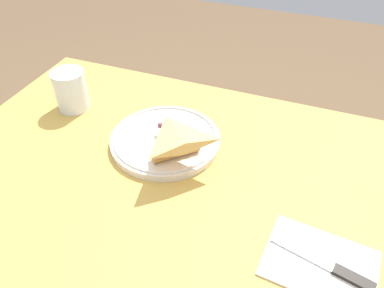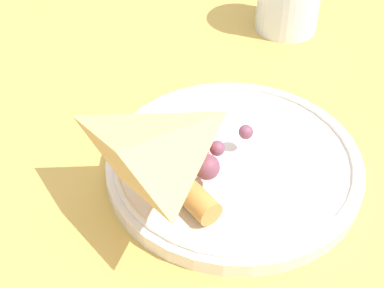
% 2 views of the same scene
% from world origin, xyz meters
% --- Properties ---
extents(dining_table, '(1.02, 0.73, 0.75)m').
position_xyz_m(dining_table, '(0.00, 0.00, 0.63)').
color(dining_table, gold).
rests_on(dining_table, ground_plane).
extents(plate_pizza, '(0.25, 0.25, 0.06)m').
position_xyz_m(plate_pizza, '(0.04, -0.09, 0.77)').
color(plate_pizza, silver).
rests_on(plate_pizza, dining_table).
extents(milk_glass, '(0.08, 0.08, 0.10)m').
position_xyz_m(milk_glass, '(0.32, -0.14, 0.80)').
color(milk_glass, white).
rests_on(milk_glass, dining_table).
extents(napkin_folded, '(0.19, 0.15, 0.00)m').
position_xyz_m(napkin_folded, '(-0.32, 0.10, 0.76)').
color(napkin_folded, white).
rests_on(napkin_folded, dining_table).
extents(butter_knife, '(0.18, 0.06, 0.01)m').
position_xyz_m(butter_knife, '(-0.33, 0.10, 0.76)').
color(butter_knife, black).
rests_on(butter_knife, napkin_folded).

